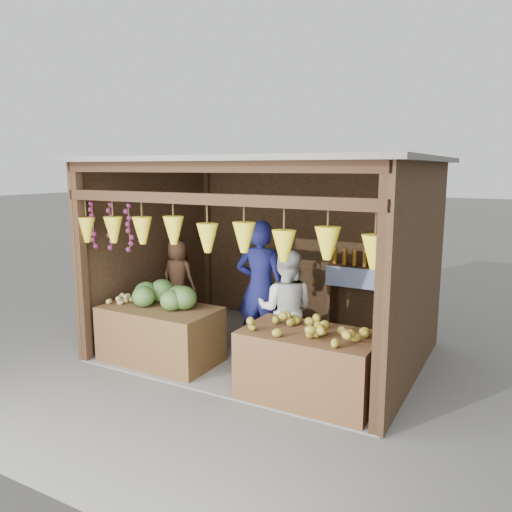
{
  "coord_description": "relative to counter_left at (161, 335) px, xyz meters",
  "views": [
    {
      "loc": [
        3.06,
        -5.88,
        2.53
      ],
      "look_at": [
        -0.11,
        -0.1,
        1.36
      ],
      "focal_mm": 35.0,
      "sensor_mm": 36.0,
      "label": 1
    }
  ],
  "objects": [
    {
      "name": "vendor_seated",
      "position": [
        -0.5,
        1.05,
        0.52
      ],
      "size": [
        0.56,
        0.36,
        1.14
      ],
      "primitive_type": "imported",
      "rotation": [
        0.0,
        0.0,
        3.14
      ],
      "color": "brown",
      "rests_on": "stool"
    },
    {
      "name": "woman_standing",
      "position": [
        1.52,
        0.62,
        0.39
      ],
      "size": [
        0.87,
        0.75,
        1.53
      ],
      "primitive_type": "imported",
      "rotation": [
        0.0,
        0.0,
        3.39
      ],
      "color": "white",
      "rests_on": "ground"
    },
    {
      "name": "man_standing",
      "position": [
        1.02,
        0.87,
        0.56
      ],
      "size": [
        0.75,
        0.56,
        1.86
      ],
      "primitive_type": "imported",
      "rotation": [
        0.0,
        0.0,
        3.32
      ],
      "color": "#15174F",
      "rests_on": "ground"
    },
    {
      "name": "stool",
      "position": [
        -0.5,
        1.05,
        -0.21
      ],
      "size": [
        0.34,
        0.34,
        0.32
      ],
      "primitive_type": "cube",
      "color": "black",
      "rests_on": "ground"
    },
    {
      "name": "counter_left",
      "position": [
        0.0,
        0.0,
        0.0
      ],
      "size": [
        1.51,
        0.85,
        0.74
      ],
      "primitive_type": "cube",
      "color": "#4C3519",
      "rests_on": "ground"
    },
    {
      "name": "mango_pile",
      "position": [
        2.13,
        -0.11,
        0.51
      ],
      "size": [
        1.4,
        0.64,
        0.22
      ],
      "primitive_type": null,
      "color": "#BF6F19",
      "rests_on": "counter_right"
    },
    {
      "name": "back_shelf",
      "position": [
        2.1,
        2.28,
        0.5
      ],
      "size": [
        1.25,
        0.32,
        1.32
      ],
      "color": "#382314",
      "rests_on": "ground"
    },
    {
      "name": "stall_structure",
      "position": [
        1.01,
        0.95,
        1.29
      ],
      "size": [
        4.3,
        3.3,
        2.66
      ],
      "color": "slate",
      "rests_on": "ground"
    },
    {
      "name": "tanfruit_pile",
      "position": [
        -0.62,
        -0.07,
        0.44
      ],
      "size": [
        0.34,
        0.4,
        0.13
      ],
      "primitive_type": null,
      "color": "olive",
      "rests_on": "counter_left"
    },
    {
      "name": "ground",
      "position": [
        1.05,
        0.99,
        -0.37
      ],
      "size": [
        80.0,
        80.0,
        0.0
      ],
      "primitive_type": "plane",
      "color": "#514F49",
      "rests_on": "ground"
    },
    {
      "name": "counter_right",
      "position": [
        2.14,
        -0.07,
        0.01
      ],
      "size": [
        1.48,
        0.85,
        0.77
      ],
      "primitive_type": "cube",
      "color": "#4E2C1A",
      "rests_on": "ground"
    },
    {
      "name": "melon_pile",
      "position": [
        0.01,
        0.08,
        0.53
      ],
      "size": [
        1.0,
        0.5,
        0.32
      ],
      "primitive_type": null,
      "color": "#1D4713",
      "rests_on": "counter_left"
    }
  ]
}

